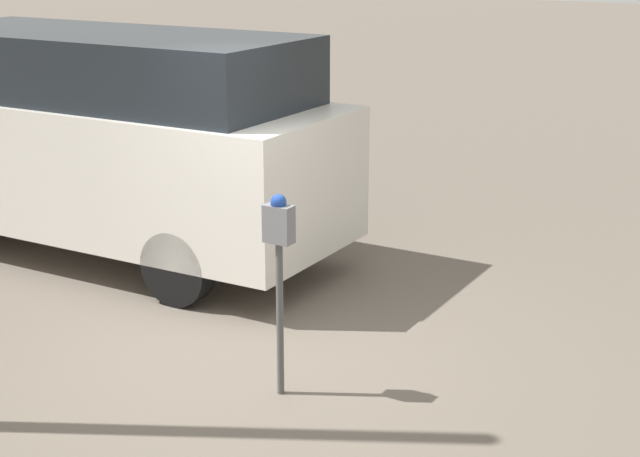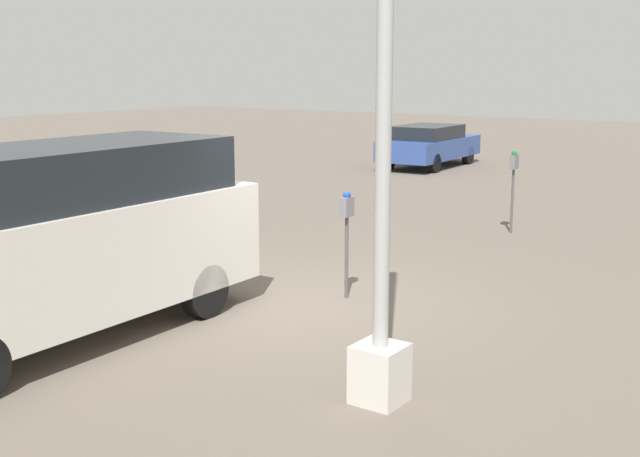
# 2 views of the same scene
# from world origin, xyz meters

# --- Properties ---
(ground_plane) EXTENTS (80.00, 80.00, 0.00)m
(ground_plane) POSITION_xyz_m (0.00, 0.00, 0.00)
(ground_plane) COLOR #60564C
(parking_meter_near) EXTENTS (0.20, 0.11, 1.45)m
(parking_meter_near) POSITION_xyz_m (-0.46, 0.37, 1.07)
(parking_meter_near) COLOR #4C4C4C
(parking_meter_near) RESTS_ON ground
(parking_meter_far) EXTENTS (0.20, 0.11, 1.55)m
(parking_meter_far) POSITION_xyz_m (-5.87, 0.52, 1.14)
(parking_meter_far) COLOR #4C4C4C
(parking_meter_far) RESTS_ON ground
(lamp_post) EXTENTS (0.44, 0.44, 6.61)m
(lamp_post) POSITION_xyz_m (2.23, 2.51, 2.07)
(lamp_post) COLOR beige
(lamp_post) RESTS_ON ground
(parked_van) EXTENTS (5.16, 1.95, 2.21)m
(parked_van) POSITION_xyz_m (2.83, -1.35, 1.19)
(parked_van) COLOR beige
(parked_van) RESTS_ON ground
(car_distant) EXTENTS (4.28, 1.92, 1.31)m
(car_distant) POSITION_xyz_m (-14.20, -5.57, 0.70)
(car_distant) COLOR #2D478C
(car_distant) RESTS_ON ground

